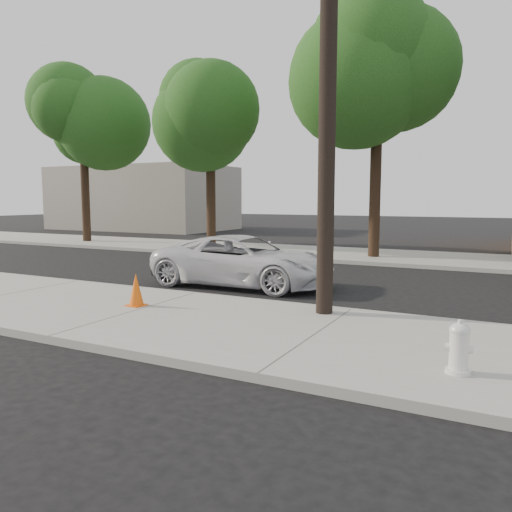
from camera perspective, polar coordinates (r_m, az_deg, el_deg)
name	(u,v)px	position (r m, az deg, el deg)	size (l,w,h in m)	color
ground	(236,286)	(14.29, -2.30, -3.41)	(120.00, 120.00, 0.00)	black
near_sidewalk	(135,314)	(10.82, -13.64, -6.44)	(90.00, 4.40, 0.15)	gray
far_sidewalk	(332,254)	(22.01, 8.64, 0.24)	(90.00, 5.00, 0.15)	gray
curb_near	(195,296)	(12.53, -7.04, -4.53)	(90.00, 0.12, 0.16)	#9E9B93
building_far	(143,198)	(42.02, -12.78, 6.44)	(14.00, 8.00, 5.00)	gray
utility_pole	(328,84)	(10.36, 8.20, 18.89)	(1.40, 0.34, 9.00)	black
tree_a	(83,123)	(29.16, -19.14, 14.21)	(4.65, 4.50, 9.00)	black
tree_b	(212,120)	(24.26, -5.06, 15.26)	(4.34, 4.20, 8.45)	black
tree_c	(383,83)	(20.92, 14.27, 18.61)	(4.96, 4.80, 9.55)	black
police_cruiser	(243,261)	(14.16, -1.49, -0.55)	(2.39, 5.18, 1.44)	silver
fire_hydrant	(459,349)	(7.28, 22.17, -9.83)	(0.36, 0.33, 0.69)	silver
traffic_cone	(136,290)	(11.19, -13.54, -3.81)	(0.41, 0.41, 0.71)	#EE5A0C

